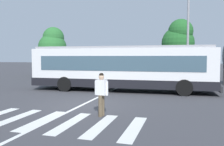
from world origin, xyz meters
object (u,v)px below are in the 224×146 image
at_px(parked_car_black, 172,72).
at_px(twin_arm_street_lamp, 188,15).
at_px(parked_car_champagne, 121,71).
at_px(parked_car_teal, 147,72).
at_px(parked_car_blue, 100,71).
at_px(city_transit_bus, 121,68).
at_px(background_tree_right, 179,40).
at_px(pedestrian_crossing_street, 101,92).
at_px(background_tree_left, 53,45).

distance_m(parked_car_black, twin_arm_street_lamp, 6.67).
relative_size(parked_car_champagne, twin_arm_street_lamp, 0.46).
bearing_deg(parked_car_teal, parked_car_blue, -179.06).
height_order(parked_car_blue, parked_car_teal, same).
xyz_separation_m(city_transit_bus, parked_car_black, (3.08, 9.67, -0.82)).
bearing_deg(background_tree_right, parked_car_champagne, -132.03).
relative_size(parked_car_teal, twin_arm_street_lamp, 0.46).
bearing_deg(pedestrian_crossing_street, city_transit_bus, 97.83).
bearing_deg(background_tree_right, parked_car_blue, -141.49).
bearing_deg(parked_car_teal, city_transit_bus, -92.82).
xyz_separation_m(parked_car_teal, background_tree_right, (3.14, 6.68, 3.84)).
distance_m(pedestrian_crossing_street, background_tree_right, 23.76).
xyz_separation_m(parked_car_black, background_tree_left, (-14.76, 1.24, 3.13)).
bearing_deg(background_tree_right, pedestrian_crossing_street, -96.46).
xyz_separation_m(twin_arm_street_lamp, background_tree_right, (-0.87, 10.57, -1.37)).
bearing_deg(twin_arm_street_lamp, parked_car_champagne, 150.82).
bearing_deg(parked_car_teal, pedestrian_crossing_street, -88.31).
xyz_separation_m(parked_car_blue, parked_car_teal, (5.37, 0.09, 0.00)).
height_order(city_transit_bus, parked_car_blue, city_transit_bus).
bearing_deg(background_tree_left, pedestrian_crossing_street, -54.83).
bearing_deg(parked_car_champagne, background_tree_right, 47.97).
height_order(parked_car_champagne, parked_car_black, same).
bearing_deg(city_transit_bus, background_tree_right, 77.52).
relative_size(pedestrian_crossing_street, background_tree_left, 0.28).
xyz_separation_m(pedestrian_crossing_street, parked_car_champagne, (-3.40, 16.62, -0.20)).
height_order(pedestrian_crossing_street, twin_arm_street_lamp, twin_arm_street_lamp).
distance_m(city_transit_bus, parked_car_champagne, 9.94).
bearing_deg(pedestrian_crossing_street, parked_car_blue, 109.48).
relative_size(parked_car_blue, parked_car_black, 1.01).
bearing_deg(parked_car_black, twin_arm_street_lamp, -70.48).
xyz_separation_m(pedestrian_crossing_street, background_tree_right, (2.64, 23.33, 3.63)).
distance_m(parked_car_blue, parked_car_teal, 5.37).
bearing_deg(background_tree_right, twin_arm_street_lamp, -85.29).
xyz_separation_m(parked_car_champagne, twin_arm_street_lamp, (6.92, -3.86, 5.21)).
distance_m(twin_arm_street_lamp, background_tree_right, 10.69).
bearing_deg(parked_car_teal, background_tree_right, 64.85).
height_order(city_transit_bus, parked_car_teal, city_transit_bus).
relative_size(parked_car_black, background_tree_left, 0.74).
relative_size(parked_car_blue, parked_car_teal, 1.01).
height_order(background_tree_left, background_tree_right, background_tree_right).
bearing_deg(parked_car_blue, background_tree_right, 38.51).
bearing_deg(parked_car_teal, background_tree_left, 173.95).
height_order(pedestrian_crossing_street, background_tree_left, background_tree_left).
bearing_deg(parked_car_champagne, parked_car_blue, -178.64).
height_order(parked_car_black, background_tree_left, background_tree_left).
height_order(twin_arm_street_lamp, background_tree_left, twin_arm_street_lamp).
xyz_separation_m(city_transit_bus, background_tree_right, (3.61, 16.31, 3.01)).
xyz_separation_m(city_transit_bus, background_tree_left, (-11.67, 10.92, 2.31)).
height_order(pedestrian_crossing_street, background_tree_right, background_tree_right).
distance_m(city_transit_bus, background_tree_left, 16.15).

